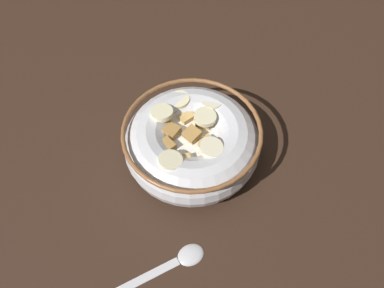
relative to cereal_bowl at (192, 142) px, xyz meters
The scene contains 3 objects.
ground_plane 4.53cm from the cereal_bowl, 137.21° to the right, with size 123.02×123.02×2.00cm, color #332116.
cereal_bowl is the anchor object (origin of this frame).
spoon 16.42cm from the cereal_bowl, behind, with size 11.63×13.28×0.80cm.
Camera 1 is at (-28.45, -6.55, 45.50)cm, focal length 35.04 mm.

